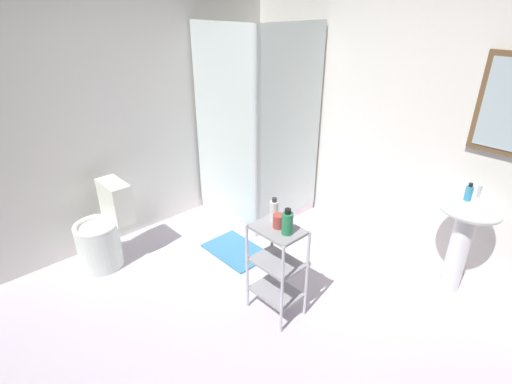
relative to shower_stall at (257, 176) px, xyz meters
name	(u,v)px	position (x,y,z in m)	size (l,w,h in m)	color
ground_plane	(250,330)	(1.22, -1.22, -0.47)	(4.20, 4.20, 0.02)	silver
wall_back	(406,115)	(1.24, 0.63, 0.79)	(4.20, 0.14, 2.50)	white
wall_left	(111,113)	(-0.63, -1.22, 0.79)	(0.10, 4.20, 2.50)	white
shower_stall	(257,176)	(0.00, 0.00, 0.00)	(0.92, 0.92, 2.00)	white
pedestal_sink	(464,229)	(2.01, 0.30, 0.12)	(0.46, 0.37, 0.81)	white
sink_faucet	(479,191)	(2.01, 0.42, 0.40)	(0.03, 0.03, 0.10)	silver
toilet	(103,233)	(-0.26, -1.62, -0.15)	(0.37, 0.49, 0.76)	white
storage_cart	(277,264)	(1.21, -0.94, -0.03)	(0.38, 0.28, 0.74)	silver
hand_soap_bottle	(469,193)	(1.98, 0.31, 0.41)	(0.05, 0.05, 0.14)	#389ED1
body_wash_bottle_green	(287,223)	(1.30, -0.94, 0.36)	(0.08, 0.08, 0.19)	#2B8C55
lotion_bottle_white	(274,210)	(1.11, -0.87, 0.35)	(0.06, 0.06, 0.18)	white
rinse_cup	(279,221)	(1.20, -0.92, 0.33)	(0.08, 0.08, 0.10)	#B24742
bath_mat	(236,250)	(0.40, -0.65, -0.45)	(0.60, 0.40, 0.02)	teal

